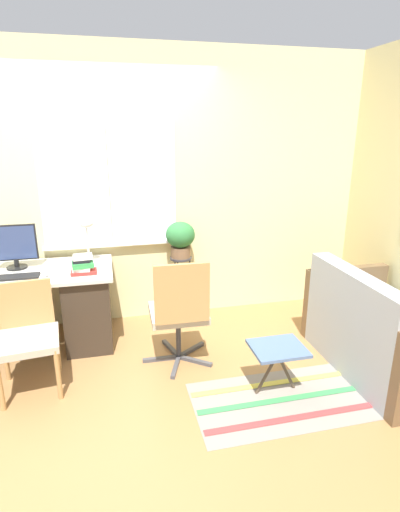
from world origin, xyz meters
TOP-DOWN VIEW (x-y plane):
  - ground_plane at (0.00, 0.00)m, footprint 14.00×14.00m
  - wall_back_with_window at (0.01, 0.81)m, footprint 9.00×0.12m
  - desk at (-0.71, 0.37)m, footprint 1.73×0.73m
  - monitor at (-0.68, 0.49)m, footprint 0.39×0.18m
  - keyboard at (-0.65, 0.22)m, footprint 0.39×0.14m
  - mouse at (-0.40, 0.20)m, footprint 0.04×0.06m
  - desk_lamp at (-0.05, 0.46)m, footprint 0.13×0.13m
  - book_stack at (-0.09, 0.20)m, footprint 0.22×0.16m
  - desk_chair_wooden at (-0.51, -0.26)m, footprint 0.49×0.50m
  - office_chair_swivel at (0.67, -0.23)m, footprint 0.59×0.61m
  - couch_loveseat at (2.30, -0.66)m, footprint 0.83×1.34m
  - plant_stand at (0.84, 0.62)m, footprint 0.22×0.22m
  - potted_plant at (0.84, 0.62)m, footprint 0.29×0.29m
  - floor_rug_striped at (1.38, -0.89)m, footprint 1.45×0.71m
  - folding_stool at (1.32, -0.77)m, footprint 0.40×0.34m

SIDE VIEW (x-z plane):
  - ground_plane at x=0.00m, z-range 0.00..0.00m
  - floor_rug_striped at x=1.38m, z-range 0.00..0.01m
  - couch_loveseat at x=2.30m, z-range -0.13..0.73m
  - folding_stool at x=1.32m, z-range 0.15..0.54m
  - desk at x=-0.71m, z-range 0.02..0.76m
  - desk_chair_wooden at x=-0.51m, z-range 0.04..0.85m
  - office_chair_swivel at x=0.67m, z-range 0.01..0.97m
  - plant_stand at x=0.84m, z-range 0.24..0.92m
  - keyboard at x=-0.65m, z-range 0.73..0.75m
  - mouse at x=-0.40m, z-range 0.73..0.77m
  - book_stack at x=-0.09m, z-range 0.73..0.89m
  - potted_plant at x=0.84m, z-range 0.71..1.08m
  - monitor at x=-0.68m, z-range 0.74..1.14m
  - desk_lamp at x=-0.05m, z-range 0.85..1.29m
  - wall_back_with_window at x=0.01m, z-range 0.00..2.70m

